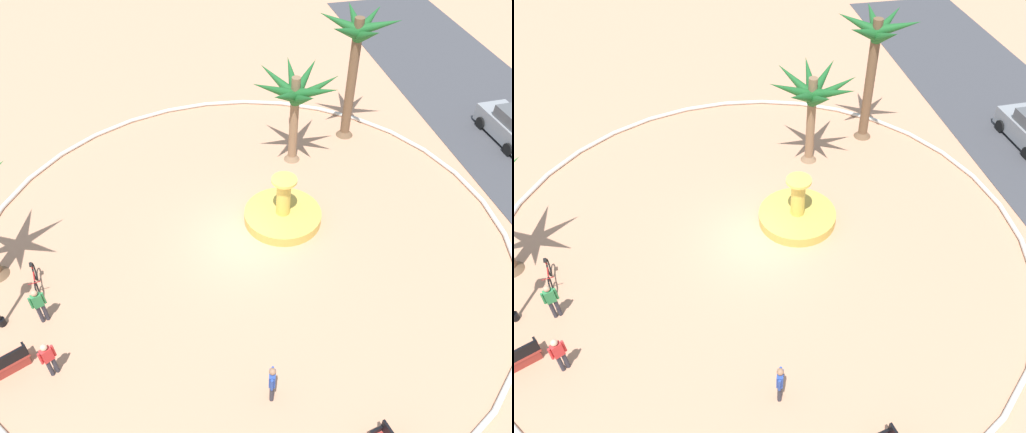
# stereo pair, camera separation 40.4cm
# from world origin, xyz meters

# --- Properties ---
(ground_plane) EXTENTS (80.00, 80.00, 0.00)m
(ground_plane) POSITION_xyz_m (0.00, 0.00, 0.00)
(ground_plane) COLOR tan
(plaza_curb) EXTENTS (22.16, 22.16, 0.20)m
(plaza_curb) POSITION_xyz_m (0.00, 0.00, 0.10)
(plaza_curb) COLOR silver
(plaza_curb) RESTS_ON ground
(fountain) EXTENTS (3.34, 3.34, 2.26)m
(fountain) POSITION_xyz_m (-0.87, 1.88, 0.32)
(fountain) COLOR gold
(fountain) RESTS_ON ground
(palm_tree_near_fountain) EXTENTS (3.83, 3.73, 6.51)m
(palm_tree_near_fountain) POSITION_xyz_m (-6.55, 6.73, 4.79)
(palm_tree_near_fountain) COLOR brown
(palm_tree_near_fountain) RESTS_ON ground
(palm_tree_mid_plaza) EXTENTS (4.20, 4.20, 4.70)m
(palm_tree_mid_plaza) POSITION_xyz_m (-5.05, 3.46, 3.60)
(palm_tree_mid_plaza) COLOR #8E6B4C
(palm_tree_mid_plaza) RESTS_ON ground
(bench_west) EXTENTS (1.14, 1.66, 1.00)m
(bench_west) POSITION_xyz_m (4.31, -8.90, 0.35)
(bench_west) COLOR #B73D33
(bench_west) RESTS_ON ground
(bicycle_red_frame) EXTENTS (1.70, 0.49, 0.94)m
(bicycle_red_frame) POSITION_xyz_m (0.76, -8.22, 0.38)
(bicycle_red_frame) COLOR black
(bicycle_red_frame) RESTS_ON ground
(person_cyclist_helmet) EXTENTS (0.35, 0.47, 1.59)m
(person_cyclist_helmet) POSITION_xyz_m (4.71, -7.35, 0.89)
(person_cyclist_helmet) COLOR #33333D
(person_cyclist_helmet) RESTS_ON ground
(person_cyclist_photo) EXTENTS (0.30, 0.51, 1.64)m
(person_cyclist_photo) POSITION_xyz_m (2.43, -7.82, 0.92)
(person_cyclist_photo) COLOR #33333D
(person_cyclist_photo) RESTS_ON ground
(person_pedestrian_stroll) EXTENTS (0.51, 0.29, 1.64)m
(person_pedestrian_stroll) POSITION_xyz_m (7.09, -0.54, 0.92)
(person_pedestrian_stroll) COLOR #33333D
(person_pedestrian_stroll) RESTS_ON ground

